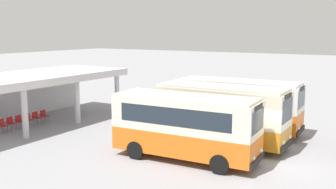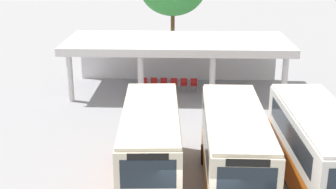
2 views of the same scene
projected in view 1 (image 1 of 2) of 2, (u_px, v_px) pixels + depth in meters
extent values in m
plane|color=#939399|center=(279.00, 164.00, 18.70)|extent=(180.00, 180.00, 0.00)
cylinder|color=black|center=(235.00, 152.00, 19.12)|extent=(0.27, 0.91, 0.90)
cylinder|color=black|center=(220.00, 164.00, 17.29)|extent=(0.27, 0.91, 0.90)
cylinder|color=black|center=(157.00, 140.00, 21.18)|extent=(0.27, 0.91, 0.90)
cylinder|color=black|center=(135.00, 150.00, 19.35)|extent=(0.27, 0.91, 0.90)
cube|color=orange|center=(185.00, 141.00, 19.15)|extent=(2.56, 7.22, 1.14)
cube|color=beige|center=(185.00, 114.00, 18.94)|extent=(2.56, 7.22, 1.56)
cube|color=beige|center=(185.00, 97.00, 18.80)|extent=(2.49, 7.00, 0.12)
cube|color=black|center=(257.00, 161.00, 17.55)|extent=(2.09, 0.21, 0.28)
cube|color=#1E2833|center=(258.00, 121.00, 17.27)|extent=(1.80, 0.14, 1.02)
cube|color=black|center=(258.00, 107.00, 17.17)|extent=(1.32, 0.12, 0.24)
cube|color=#1E2833|center=(193.00, 109.00, 19.92)|extent=(0.33, 5.68, 0.86)
cube|color=#1E2833|center=(173.00, 117.00, 18.03)|extent=(0.33, 5.68, 0.86)
sphere|color=#EAEACC|center=(261.00, 151.00, 18.03)|extent=(0.20, 0.20, 0.20)
sphere|color=#EAEACC|center=(253.00, 158.00, 16.97)|extent=(0.20, 0.20, 0.20)
cylinder|color=black|center=(266.00, 138.00, 21.50)|extent=(0.22, 0.90, 0.90)
cylinder|color=black|center=(252.00, 148.00, 19.70)|extent=(0.22, 0.90, 0.90)
cylinder|color=black|center=(193.00, 128.00, 23.81)|extent=(0.22, 0.90, 0.90)
cylinder|color=black|center=(175.00, 136.00, 22.02)|extent=(0.22, 0.90, 0.90)
cube|color=orange|center=(220.00, 129.00, 21.69)|extent=(2.25, 7.27, 1.01)
cube|color=beige|center=(220.00, 104.00, 21.46)|extent=(2.25, 7.27, 1.78)
cube|color=beige|center=(221.00, 87.00, 21.31)|extent=(2.18, 7.05, 0.12)
cube|color=black|center=(286.00, 146.00, 19.87)|extent=(2.12, 0.10, 0.28)
cube|color=#1E2833|center=(287.00, 110.00, 19.60)|extent=(1.83, 0.05, 1.16)
cube|color=black|center=(288.00, 96.00, 19.48)|extent=(1.34, 0.05, 0.24)
cube|color=#1E2833|center=(227.00, 100.00, 22.44)|extent=(0.05, 5.81, 0.98)
cube|color=#1E2833|center=(210.00, 107.00, 20.58)|extent=(0.05, 5.81, 0.98)
sphere|color=#EAEACC|center=(290.00, 137.00, 20.34)|extent=(0.20, 0.20, 0.20)
sphere|color=#EAEACC|center=(283.00, 143.00, 19.31)|extent=(0.20, 0.20, 0.20)
cylinder|color=black|center=(279.00, 125.00, 24.43)|extent=(0.25, 0.91, 0.90)
cylinder|color=black|center=(270.00, 133.00, 22.54)|extent=(0.25, 0.91, 0.90)
cylinder|color=black|center=(210.00, 117.00, 26.70)|extent=(0.25, 0.91, 0.90)
cylinder|color=black|center=(196.00, 124.00, 24.82)|extent=(0.25, 0.91, 0.90)
cube|color=orange|center=(237.00, 116.00, 24.54)|extent=(2.53, 7.66, 1.20)
cube|color=silver|center=(238.00, 95.00, 24.32)|extent=(2.53, 7.66, 1.54)
cube|color=silver|center=(238.00, 81.00, 24.18)|extent=(2.46, 7.43, 0.12)
cube|color=black|center=(300.00, 131.00, 22.76)|extent=(2.18, 0.17, 0.28)
cube|color=#1E2833|center=(301.00, 99.00, 22.48)|extent=(1.88, 0.11, 1.00)
cube|color=black|center=(302.00, 89.00, 22.38)|extent=(1.37, 0.09, 0.24)
cube|color=#1E2833|center=(242.00, 91.00, 25.33)|extent=(0.24, 6.07, 0.85)
cube|color=#1E2833|center=(230.00, 96.00, 23.38)|extent=(0.24, 6.07, 0.85)
sphere|color=#EAEACC|center=(303.00, 124.00, 23.26)|extent=(0.20, 0.20, 0.20)
sphere|color=#EAEACC|center=(298.00, 128.00, 22.17)|extent=(0.20, 0.20, 0.20)
cylinder|color=black|center=(255.00, 105.00, 31.96)|extent=(0.22, 0.65, 0.64)
cylinder|color=black|center=(247.00, 108.00, 30.62)|extent=(0.22, 0.65, 0.64)
cylinder|color=black|center=(225.00, 101.00, 33.51)|extent=(0.22, 0.65, 0.64)
cylinder|color=black|center=(216.00, 104.00, 32.16)|extent=(0.22, 0.65, 0.64)
cube|color=navy|center=(236.00, 100.00, 32.01)|extent=(2.04, 4.52, 0.70)
cube|color=#1E2833|center=(234.00, 92.00, 32.03)|extent=(1.64, 2.39, 0.60)
cylinder|color=silver|center=(25.00, 111.00, 23.03)|extent=(0.36, 0.36, 3.20)
cylinder|color=silver|center=(77.00, 100.00, 26.67)|extent=(0.36, 0.36, 3.20)
cylinder|color=silver|center=(117.00, 92.00, 30.31)|extent=(0.36, 0.36, 3.20)
cube|color=silver|center=(3.00, 98.00, 27.38)|extent=(13.74, 0.20, 3.20)
cube|color=silver|center=(26.00, 76.00, 25.79)|extent=(14.24, 5.85, 0.20)
cube|color=silver|center=(57.00, 83.00, 24.36)|extent=(14.24, 0.10, 0.28)
cylinder|color=slate|center=(8.00, 129.00, 24.35)|extent=(0.03, 0.03, 0.44)
cylinder|color=slate|center=(3.00, 131.00, 24.05)|extent=(0.03, 0.03, 0.44)
cylinder|color=slate|center=(4.00, 129.00, 24.53)|extent=(0.03, 0.03, 0.44)
cube|color=#B21E1E|center=(3.00, 126.00, 24.25)|extent=(0.45, 0.45, 0.04)
cube|color=#B21E1E|center=(1.00, 122.00, 24.33)|extent=(0.44, 0.05, 0.40)
cylinder|color=slate|center=(16.00, 127.00, 24.92)|extent=(0.03, 0.03, 0.44)
cylinder|color=slate|center=(11.00, 128.00, 24.63)|extent=(0.03, 0.03, 0.44)
cylinder|color=slate|center=(12.00, 126.00, 25.11)|extent=(0.03, 0.03, 0.44)
cylinder|color=slate|center=(8.00, 128.00, 24.81)|extent=(0.03, 0.03, 0.44)
cube|color=#B21E1E|center=(12.00, 124.00, 24.83)|extent=(0.45, 0.45, 0.04)
cube|color=#B21E1E|center=(9.00, 120.00, 24.90)|extent=(0.44, 0.05, 0.40)
cylinder|color=slate|center=(25.00, 125.00, 25.48)|extent=(0.03, 0.03, 0.44)
cylinder|color=slate|center=(20.00, 126.00, 25.18)|extent=(0.03, 0.03, 0.44)
cylinder|color=slate|center=(21.00, 124.00, 25.66)|extent=(0.03, 0.03, 0.44)
cylinder|color=slate|center=(16.00, 125.00, 25.36)|extent=(0.03, 0.03, 0.44)
cube|color=#B21E1E|center=(20.00, 122.00, 25.38)|extent=(0.45, 0.45, 0.04)
cube|color=#B21E1E|center=(18.00, 118.00, 25.45)|extent=(0.44, 0.05, 0.40)
cylinder|color=slate|center=(33.00, 123.00, 26.01)|extent=(0.03, 0.03, 0.44)
cylinder|color=slate|center=(29.00, 124.00, 25.72)|extent=(0.03, 0.03, 0.44)
cylinder|color=slate|center=(30.00, 122.00, 26.20)|extent=(0.03, 0.03, 0.44)
cylinder|color=slate|center=(25.00, 123.00, 25.90)|extent=(0.03, 0.03, 0.44)
cube|color=#B21E1E|center=(29.00, 120.00, 25.92)|extent=(0.45, 0.45, 0.04)
cube|color=#B21E1E|center=(27.00, 116.00, 25.99)|extent=(0.44, 0.05, 0.40)
cylinder|color=slate|center=(41.00, 121.00, 26.57)|extent=(0.03, 0.03, 0.44)
cylinder|color=slate|center=(37.00, 122.00, 26.27)|extent=(0.03, 0.03, 0.44)
cylinder|color=slate|center=(37.00, 120.00, 26.75)|extent=(0.03, 0.03, 0.44)
cylinder|color=slate|center=(33.00, 121.00, 26.46)|extent=(0.03, 0.03, 0.44)
cube|color=#B21E1E|center=(37.00, 118.00, 26.47)|extent=(0.45, 0.45, 0.04)
cube|color=#B21E1E|center=(35.00, 115.00, 26.55)|extent=(0.44, 0.05, 0.40)
cylinder|color=slate|center=(49.00, 119.00, 27.11)|extent=(0.03, 0.03, 0.44)
cylinder|color=slate|center=(45.00, 120.00, 26.81)|extent=(0.03, 0.03, 0.44)
cylinder|color=slate|center=(45.00, 119.00, 27.29)|extent=(0.03, 0.03, 0.44)
cylinder|color=slate|center=(41.00, 120.00, 26.99)|extent=(0.03, 0.03, 0.44)
cube|color=#B21E1E|center=(45.00, 116.00, 27.01)|extent=(0.45, 0.45, 0.04)
cube|color=#B21E1E|center=(43.00, 113.00, 27.08)|extent=(0.44, 0.05, 0.40)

